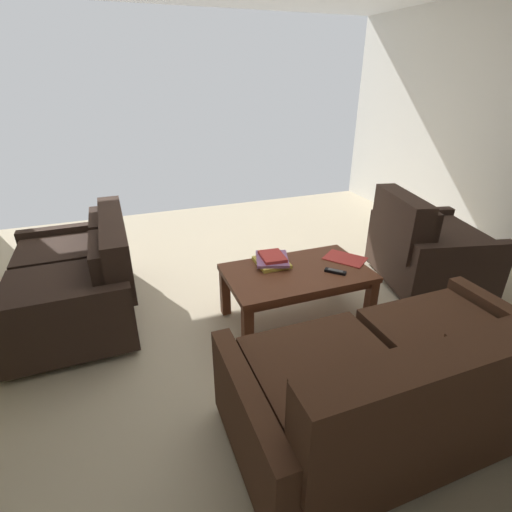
{
  "coord_description": "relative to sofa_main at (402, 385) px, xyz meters",
  "views": [
    {
      "loc": [
        1.05,
        2.53,
        1.78
      ],
      "look_at": [
        0.32,
        0.57,
        0.77
      ],
      "focal_mm": 26.51,
      "sensor_mm": 36.0,
      "label": 1
    }
  ],
  "objects": [
    {
      "name": "ground_plane",
      "position": [
        0.16,
        -1.43,
        -0.35
      ],
      "size": [
        5.32,
        5.56,
        0.01
      ],
      "primitive_type": "cube",
      "color": "beige"
    },
    {
      "name": "sofa_main",
      "position": [
        0.0,
        0.0,
        0.0
      ],
      "size": [
        1.73,
        0.9,
        0.83
      ],
      "color": "black",
      "rests_on": "ground"
    },
    {
      "name": "loose_magazine",
      "position": [
        -0.42,
        -1.21,
        0.1
      ],
      "size": [
        0.36,
        0.38,
        0.01
      ],
      "primitive_type": "cube",
      "rotation": [
        0.0,
        0.0,
        3.79
      ],
      "color": "#C63833",
      "rests_on": "coffee_table"
    },
    {
      "name": "coffee_table",
      "position": [
        0.03,
        -1.16,
        0.02
      ],
      "size": [
        1.08,
        0.64,
        0.44
      ],
      "color": "brown",
      "rests_on": "ground"
    },
    {
      "name": "book_stack",
      "position": [
        0.17,
        -1.34,
        0.13
      ],
      "size": [
        0.32,
        0.35,
        0.07
      ],
      "color": "#E0CC4C",
      "rests_on": "coffee_table"
    },
    {
      "name": "loveseat_near",
      "position": [
        1.6,
        -1.83,
        -0.01
      ],
      "size": [
        0.91,
        1.41,
        0.8
      ],
      "color": "black",
      "rests_on": "ground"
    },
    {
      "name": "tv_remote",
      "position": [
        -0.22,
        -1.03,
        0.1
      ],
      "size": [
        0.14,
        0.14,
        0.02
      ],
      "color": "black",
      "rests_on": "coffee_table"
    },
    {
      "name": "armchair_side",
      "position": [
        -1.32,
        -1.28,
        0.01
      ],
      "size": [
        1.02,
        1.1,
        0.87
      ],
      "color": "black",
      "rests_on": "ground"
    }
  ]
}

